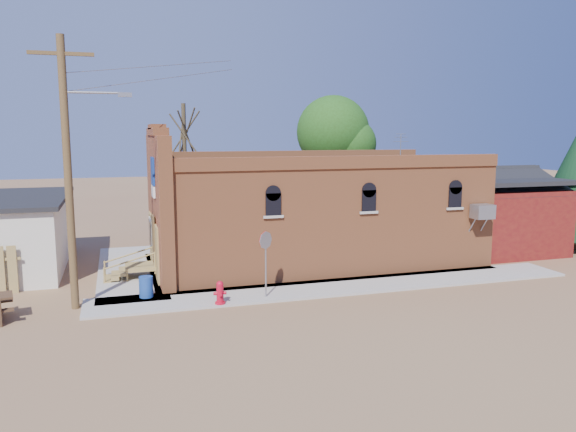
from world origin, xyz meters
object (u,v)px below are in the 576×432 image
object	(u,v)px
stop_sign	(266,246)
trash_barrel	(146,287)
brick_bar	(308,211)
utility_pole	(69,168)
fire_hydrant	(220,293)

from	to	relation	value
stop_sign	trash_barrel	world-z (taller)	stop_sign
brick_bar	utility_pole	xyz separation A→B (m)	(-9.79, -4.29, 2.43)
utility_pole	fire_hydrant	xyz separation A→B (m)	(4.69, -1.20, -4.29)
brick_bar	trash_barrel	bearing A→B (deg)	-152.36
fire_hydrant	trash_barrel	size ratio (longest dim) A/B	1.08
utility_pole	trash_barrel	xyz separation A→B (m)	(2.30, 0.37, -4.32)
fire_hydrant	trash_barrel	distance (m)	2.86
trash_barrel	stop_sign	bearing A→B (deg)	-16.37
utility_pole	stop_sign	bearing A→B (deg)	-7.39
brick_bar	stop_sign	size ratio (longest dim) A/B	6.87
utility_pole	stop_sign	xyz separation A→B (m)	(6.41, -0.83, -2.86)
trash_barrel	fire_hydrant	bearing A→B (deg)	-33.53
brick_bar	trash_barrel	xyz separation A→B (m)	(-7.48, -3.92, -1.88)
brick_bar	utility_pole	bearing A→B (deg)	-156.31
fire_hydrant	stop_sign	distance (m)	2.28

